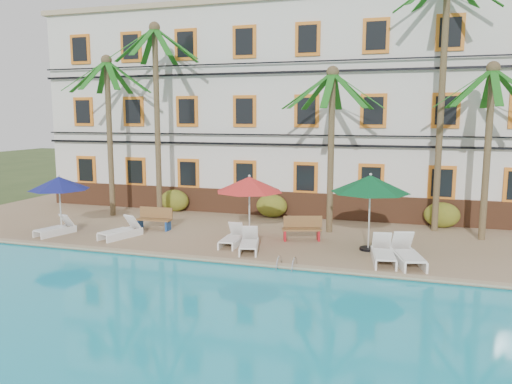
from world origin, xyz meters
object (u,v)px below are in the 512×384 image
(bench_left, at_px, (155,218))
(umbrella_green, at_px, (370,184))
(lounger_a, at_px, (56,228))
(bench_right, at_px, (301,228))
(palm_a, at_px, (109,114))
(palm_d, at_px, (443,70))
(lounger_f, at_px, (407,254))
(lounger_b, at_px, (121,231))
(lounger_e, at_px, (383,253))
(pool_ladder, at_px, (287,268))
(lounger_d, at_px, (249,243))
(umbrella_blue, at_px, (59,183))
(palm_e, at_px, (489,126))
(palm_b, at_px, (156,96))
(lounger_c, at_px, (232,238))
(umbrella_red, at_px, (249,185))
(palm_c, at_px, (331,126))

(bench_left, bearing_deg, umbrella_green, -4.72)
(lounger_a, distance_m, bench_right, 9.93)
(palm_a, relative_size, bench_left, 5.01)
(palm_d, distance_m, lounger_f, 8.27)
(lounger_b, height_order, lounger_e, lounger_e)
(lounger_a, relative_size, bench_right, 1.11)
(palm_d, height_order, lounger_a, palm_d)
(pool_ladder, bearing_deg, lounger_b, 164.92)
(palm_d, height_order, bench_right, palm_d)
(lounger_d, bearing_deg, umbrella_green, 17.98)
(umbrella_green, relative_size, lounger_f, 1.28)
(umbrella_blue, distance_m, lounger_d, 8.43)
(palm_e, bearing_deg, lounger_a, -165.67)
(bench_left, bearing_deg, umbrella_blue, -152.56)
(palm_b, bearing_deg, lounger_c, -36.99)
(umbrella_blue, bearing_deg, lounger_e, -1.68)
(lounger_a, distance_m, lounger_b, 2.84)
(lounger_c, xyz_separation_m, lounger_f, (6.25, -0.60, 0.06))
(lounger_a, bearing_deg, palm_d, 19.63)
(palm_e, height_order, umbrella_red, palm_e)
(umbrella_blue, height_order, lounger_e, umbrella_blue)
(palm_a, bearing_deg, lounger_b, -53.24)
(umbrella_red, height_order, lounger_f, umbrella_red)
(umbrella_red, bearing_deg, lounger_c, -124.26)
(palm_b, distance_m, palm_d, 12.40)
(palm_a, xyz_separation_m, pool_ladder, (10.08, -5.78, -4.88))
(palm_b, xyz_separation_m, bench_right, (7.31, -2.25, -5.19))
(lounger_a, bearing_deg, bench_right, 12.11)
(umbrella_blue, distance_m, bench_right, 9.97)
(palm_c, relative_size, bench_right, 4.29)
(palm_b, distance_m, lounger_c, 8.28)
(lounger_d, distance_m, bench_right, 2.55)
(bench_right, bearing_deg, lounger_e, -33.74)
(palm_e, bearing_deg, palm_a, -179.95)
(lounger_f, bearing_deg, palm_c, 129.40)
(lounger_a, xyz_separation_m, lounger_b, (2.82, 0.34, 0.02))
(lounger_b, xyz_separation_m, pool_ladder, (7.21, -1.94, -0.27))
(palm_c, height_order, umbrella_blue, palm_c)
(lounger_a, bearing_deg, umbrella_red, 8.86)
(palm_b, distance_m, lounger_b, 6.72)
(palm_c, distance_m, palm_e, 5.90)
(palm_b, relative_size, bench_right, 5.69)
(palm_d, bearing_deg, lounger_e, -108.94)
(bench_left, bearing_deg, palm_e, 9.28)
(umbrella_green, distance_m, lounger_c, 5.40)
(umbrella_red, distance_m, lounger_e, 5.54)
(palm_c, relative_size, umbrella_green, 2.41)
(lounger_b, bearing_deg, lounger_a, -173.19)
(umbrella_blue, distance_m, lounger_e, 13.01)
(umbrella_green, relative_size, lounger_e, 1.40)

